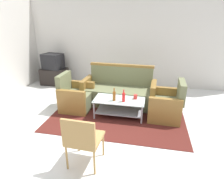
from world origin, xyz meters
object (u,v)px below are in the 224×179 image
(couch, at_px, (119,92))
(armchair_right, at_px, (166,106))
(bottle_red, at_px, (124,97))
(cup, at_px, (135,97))
(television, at_px, (53,61))
(wicker_chair, at_px, (82,138))
(armchair_left, at_px, (76,97))
(tv_stand, at_px, (54,76))
(bottle_brown, at_px, (114,96))
(coffee_table, at_px, (119,105))

(couch, distance_m, armchair_right, 1.24)
(bottle_red, xyz_separation_m, cup, (0.23, 0.19, -0.05))
(armchair_right, distance_m, cup, 0.69)
(television, xyz_separation_m, wicker_chair, (2.19, -3.37, -0.27))
(bottle_red, relative_size, cup, 2.71)
(armchair_left, height_order, armchair_right, same)
(armchair_right, distance_m, tv_stand, 3.80)
(couch, xyz_separation_m, armchair_right, (1.13, -0.53, -0.03))
(tv_stand, xyz_separation_m, wicker_chair, (2.19, -3.36, 0.23))
(armchair_left, relative_size, bottle_brown, 2.97)
(bottle_brown, height_order, television, television)
(armchair_left, distance_m, cup, 1.44)
(cup, distance_m, television, 3.24)
(couch, height_order, wicker_chair, couch)
(cup, bearing_deg, television, 149.48)
(bottle_brown, xyz_separation_m, wicker_chair, (-0.15, -1.54, -0.02))
(couch, bearing_deg, bottle_brown, 93.74)
(bottle_brown, xyz_separation_m, tv_stand, (-2.35, 1.82, -0.26))
(coffee_table, height_order, tv_stand, tv_stand)
(wicker_chair, bearing_deg, couch, 89.27)
(coffee_table, bearing_deg, armchair_left, 171.93)
(armchair_left, bearing_deg, bottle_brown, 75.91)
(tv_stand, xyz_separation_m, television, (0.00, 0.00, 0.50))
(cup, height_order, tv_stand, tv_stand)
(couch, height_order, coffee_table, couch)
(cup, xyz_separation_m, tv_stand, (-2.78, 1.64, -0.20))
(couch, xyz_separation_m, wicker_chair, (-0.13, -2.30, 0.18))
(tv_stand, height_order, wicker_chair, wicker_chair)
(armchair_right, height_order, bottle_red, armchair_right)
(bottle_brown, distance_m, television, 2.98)
(tv_stand, bearing_deg, bottle_red, -35.66)
(television, bearing_deg, bottle_brown, 153.59)
(armchair_right, xyz_separation_m, coffee_table, (-1.01, -0.12, -0.02))
(armchair_left, relative_size, bottle_red, 3.14)
(couch, relative_size, tv_stand, 2.28)
(couch, height_order, bottle_red, couch)
(bottle_red, bearing_deg, couch, 106.45)
(bottle_brown, bearing_deg, television, 142.09)
(tv_stand, bearing_deg, wicker_chair, -56.93)
(couch, bearing_deg, armchair_left, 29.17)
(coffee_table, xyz_separation_m, bottle_brown, (-0.10, -0.11, 0.25))
(couch, xyz_separation_m, bottle_red, (0.23, -0.77, 0.20))
(couch, distance_m, bottle_brown, 0.79)
(couch, xyz_separation_m, tv_stand, (-2.32, 1.06, -0.06))
(couch, height_order, bottle_brown, couch)
(wicker_chair, bearing_deg, television, 125.64)
(bottle_brown, bearing_deg, wicker_chair, -95.73)
(bottle_red, bearing_deg, tv_stand, 144.34)
(bottle_red, bearing_deg, wicker_chair, -103.19)
(coffee_table, distance_m, television, 3.02)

